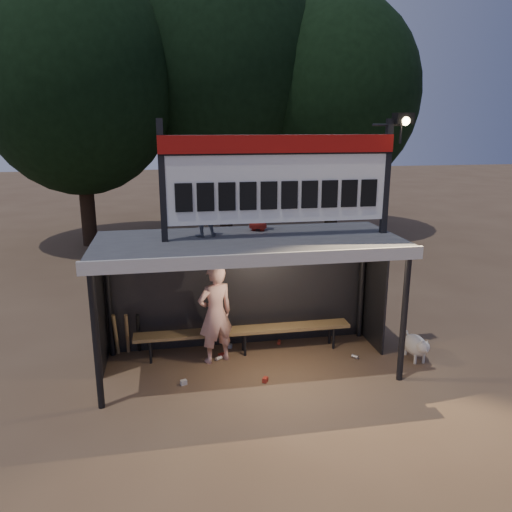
% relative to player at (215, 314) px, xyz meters
% --- Properties ---
extents(ground, '(80.00, 80.00, 0.00)m').
position_rel_player_xyz_m(ground, '(0.54, -0.32, -0.90)').
color(ground, brown).
rests_on(ground, ground).
extents(player, '(0.77, 0.64, 1.81)m').
position_rel_player_xyz_m(player, '(0.00, 0.00, 0.00)').
color(player, white).
rests_on(player, ground).
extents(child_a, '(0.48, 0.39, 0.91)m').
position_rel_player_xyz_m(child_a, '(-0.18, -0.04, 1.87)').
color(child_a, slate).
rests_on(child_a, dugout_shelter).
extents(child_b, '(0.48, 0.39, 0.85)m').
position_rel_player_xyz_m(child_b, '(0.81, 0.26, 1.84)').
color(child_b, '#A62419').
rests_on(child_b, dugout_shelter).
extents(dugout_shelter, '(5.10, 2.08, 2.32)m').
position_rel_player_xyz_m(dugout_shelter, '(0.54, -0.08, 0.94)').
color(dugout_shelter, '#404042').
rests_on(dugout_shelter, ground).
extents(scoreboard_assembly, '(4.10, 0.27, 1.99)m').
position_rel_player_xyz_m(scoreboard_assembly, '(1.10, -0.33, 2.42)').
color(scoreboard_assembly, black).
rests_on(scoreboard_assembly, dugout_shelter).
extents(bench, '(4.00, 0.35, 0.48)m').
position_rel_player_xyz_m(bench, '(0.54, 0.23, -0.47)').
color(bench, olive).
rests_on(bench, ground).
extents(tree_left, '(6.46, 6.46, 9.27)m').
position_rel_player_xyz_m(tree_left, '(-3.46, 9.68, 4.61)').
color(tree_left, black).
rests_on(tree_left, ground).
extents(tree_mid, '(7.22, 7.22, 10.36)m').
position_rel_player_xyz_m(tree_mid, '(1.54, 11.18, 5.26)').
color(tree_mid, black).
rests_on(tree_mid, ground).
extents(tree_right, '(6.08, 6.08, 8.72)m').
position_rel_player_xyz_m(tree_right, '(5.54, 10.18, 4.29)').
color(tree_right, black).
rests_on(tree_right, ground).
extents(dog, '(0.36, 0.81, 0.49)m').
position_rel_player_xyz_m(dog, '(3.55, -0.61, -0.62)').
color(dog, silver).
rests_on(dog, ground).
extents(bats, '(0.49, 0.33, 0.84)m').
position_rel_player_xyz_m(bats, '(-1.57, 0.50, -0.47)').
color(bats, '#9B7A48').
rests_on(bats, ground).
extents(litter, '(3.23, 1.53, 0.08)m').
position_rel_player_xyz_m(litter, '(0.60, -0.14, -0.87)').
color(litter, '#AB281D').
rests_on(litter, ground).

